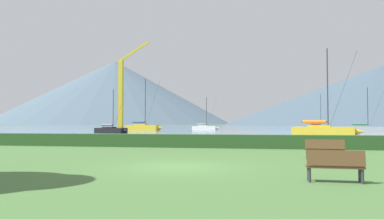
# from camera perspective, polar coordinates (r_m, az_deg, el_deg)

# --- Properties ---
(ground_plane) EXTENTS (1000.00, 1000.00, 0.00)m
(ground_plane) POSITION_cam_1_polar(r_m,az_deg,el_deg) (14.32, -2.29, -9.18)
(ground_plane) COLOR #477038
(harbor_water) EXTENTS (320.00, 246.00, 0.00)m
(harbor_water) POSITION_cam_1_polar(r_m,az_deg,el_deg) (150.92, 9.18, -2.82)
(harbor_water) COLOR slate
(harbor_water) RESTS_ON ground_plane
(hedge_line) EXTENTS (80.00, 1.20, 0.93)m
(hedge_line) POSITION_cam_1_polar(r_m,az_deg,el_deg) (25.10, 3.23, -5.11)
(hedge_line) COLOR #284C23
(hedge_line) RESTS_ON ground_plane
(sailboat_slip_0) EXTENTS (9.18, 4.47, 11.73)m
(sailboat_slip_0) POSITION_cam_1_polar(r_m,az_deg,el_deg) (50.44, 20.46, -3.17)
(sailboat_slip_0) COLOR gold
(sailboat_slip_0) RESTS_ON harbor_water
(sailboat_slip_1) EXTENTS (7.09, 2.75, 8.28)m
(sailboat_slip_1) POSITION_cam_1_polar(r_m,az_deg,el_deg) (88.88, 2.09, -2.94)
(sailboat_slip_1) COLOR white
(sailboat_slip_1) RESTS_ON harbor_water
(sailboat_slip_3) EXTENTS (7.21, 3.36, 8.38)m
(sailboat_slip_3) POSITION_cam_1_polar(r_m,az_deg,el_deg) (73.15, 26.16, -2.87)
(sailboat_slip_3) COLOR #9E9EA3
(sailboat_slip_3) RESTS_ON harbor_water
(sailboat_slip_4) EXTENTS (6.88, 2.99, 9.49)m
(sailboat_slip_4) POSITION_cam_1_polar(r_m,az_deg,el_deg) (99.66, 19.81, -2.73)
(sailboat_slip_4) COLOR #19707A
(sailboat_slip_4) RESTS_ON harbor_water
(sailboat_slip_7) EXTENTS (6.67, 3.37, 7.51)m
(sailboat_slip_7) POSITION_cam_1_polar(r_m,az_deg,el_deg) (62.40, -12.89, -3.24)
(sailboat_slip_7) COLOR black
(sailboat_slip_7) RESTS_ON harbor_water
(sailboat_slip_8) EXTENTS (9.28, 3.54, 12.20)m
(sailboat_slip_8) POSITION_cam_1_polar(r_m,az_deg,el_deg) (84.24, -7.90, -2.83)
(sailboat_slip_8) COLOR gold
(sailboat_slip_8) RESTS_ON harbor_water
(park_bench_near_path) EXTENTS (1.62, 0.52, 0.95)m
(park_bench_near_path) POSITION_cam_1_polar(r_m,az_deg,el_deg) (11.27, 22.04, -8.21)
(park_bench_near_path) COLOR brown
(park_bench_near_path) RESTS_ON ground_plane
(park_bench_under_tree) EXTENTS (1.84, 0.67, 0.95)m
(park_bench_under_tree) POSITION_cam_1_polar(r_m,az_deg,el_deg) (18.32, 20.57, -5.83)
(park_bench_under_tree) COLOR brown
(park_bench_under_tree) RESTS_ON ground_plane
(dock_crane) EXTENTS (6.69, 2.00, 17.51)m
(dock_crane) POSITION_cam_1_polar(r_m,az_deg,el_deg) (69.74, -11.25, 1.48)
(dock_crane) COLOR #333338
(dock_crane) RESTS_ON ground_plane
(distant_hill_west_ridge) EXTENTS (262.85, 262.85, 49.10)m
(distant_hill_west_ridge) POSITION_cam_1_polar(r_m,az_deg,el_deg) (333.77, 28.15, 1.99)
(distant_hill_west_ridge) COLOR #425666
(distant_hill_west_ridge) RESTS_ON ground_plane
(distant_hill_central_peak) EXTENTS (209.95, 209.95, 49.55)m
(distant_hill_central_peak) POSITION_cam_1_polar(r_m,az_deg,el_deg) (351.39, 28.19, 1.83)
(distant_hill_central_peak) COLOR slate
(distant_hill_central_peak) RESTS_ON ground_plane
(distant_hill_east_ridge) EXTENTS (293.13, 293.13, 79.74)m
(distant_hill_east_ridge) POSITION_cam_1_polar(r_m,az_deg,el_deg) (456.15, -12.37, 2.66)
(distant_hill_east_ridge) COLOR #4C6070
(distant_hill_east_ridge) RESTS_ON ground_plane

